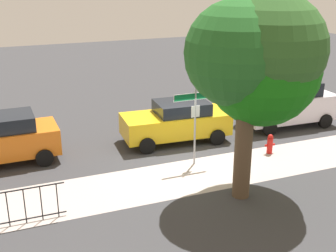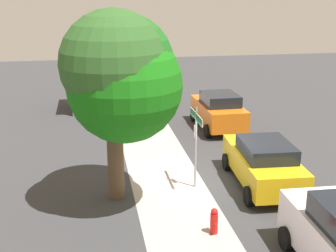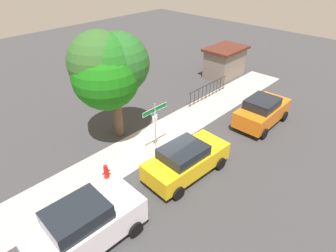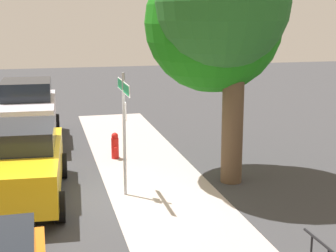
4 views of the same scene
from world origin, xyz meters
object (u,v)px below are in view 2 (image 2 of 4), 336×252
(shade_tree, at_px, (121,72))
(car_orange, at_px, (219,110))
(fire_hydrant, at_px, (214,221))
(utility_shed, at_px, (91,87))
(street_sign, at_px, (196,131))
(car_yellow, at_px, (263,162))

(shade_tree, xyz_separation_m, car_orange, (7.24, -5.25, -3.40))
(fire_hydrant, bearing_deg, car_orange, -17.01)
(shade_tree, bearing_deg, utility_shed, 4.09)
(shade_tree, relative_size, utility_shed, 1.75)
(street_sign, bearing_deg, utility_shed, 16.56)
(street_sign, bearing_deg, fire_hydrant, 176.36)
(shade_tree, bearing_deg, car_yellow, -84.12)
(street_sign, bearing_deg, car_yellow, -97.08)
(street_sign, height_order, car_orange, street_sign)
(shade_tree, bearing_deg, car_orange, -35.96)
(shade_tree, relative_size, fire_hydrant, 7.93)
(car_yellow, bearing_deg, shade_tree, 99.36)
(shade_tree, height_order, fire_hydrant, shade_tree)
(car_yellow, relative_size, utility_shed, 1.26)
(shade_tree, xyz_separation_m, fire_hydrant, (-2.33, -2.33, -3.93))
(car_yellow, bearing_deg, utility_shed, 29.68)
(street_sign, distance_m, shade_tree, 3.49)
(street_sign, height_order, car_yellow, street_sign)
(shade_tree, bearing_deg, fire_hydrant, -135.03)
(car_yellow, relative_size, fire_hydrant, 5.70)
(car_yellow, height_order, fire_hydrant, car_yellow)
(shade_tree, xyz_separation_m, utility_shed, (12.23, 0.87, -3.04))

